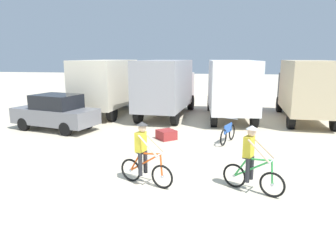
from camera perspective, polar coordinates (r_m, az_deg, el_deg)
The scene contains 10 objects.
ground_plane at distance 8.13m, azimuth -8.78°, elevation -13.51°, with size 120.00×120.00×0.00m, color beige.
box_truck_cream_rv at distance 19.96m, azimuth -10.65°, elevation 7.53°, with size 2.62×6.83×3.35m.
box_truck_grey_hauler at distance 18.68m, azimuth -0.26°, elevation 7.41°, with size 2.81×6.89×3.35m.
box_truck_avon_van at distance 18.36m, azimuth 11.37°, elevation 7.08°, with size 2.88×6.91×3.35m.
box_truck_tan_camper at distance 19.02m, azimuth 23.97°, elevation 6.43°, with size 2.71×6.86×3.35m.
sedan_parked at distance 16.29m, azimuth -19.84°, elevation 2.38°, with size 4.50×2.71×1.76m.
cyclist_orange_shirt at distance 8.76m, azimuth -4.42°, elevation -5.46°, with size 1.65×0.73×1.82m.
cyclist_cowboy_hat at distance 8.57m, azimuth 15.02°, elevation -6.29°, with size 1.57×0.87×1.82m.
bicycle_spare at distance 13.35m, azimuth 10.89°, elevation -1.34°, with size 0.73×1.64×0.97m.
supply_crate at distance 13.68m, azimuth -0.30°, elevation -1.60°, with size 0.73×0.71×0.41m, color #9E2D2D.
Camera 1 is at (2.41, -6.90, 3.55)m, focal length 33.35 mm.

